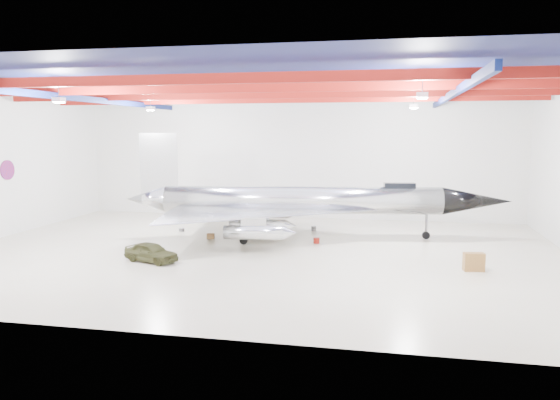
# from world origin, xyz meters

# --- Properties ---
(floor) EXTENTS (40.00, 40.00, 0.00)m
(floor) POSITION_xyz_m (0.00, 0.00, 0.00)
(floor) COLOR beige
(floor) RESTS_ON ground
(wall_back) EXTENTS (40.00, 0.00, 40.00)m
(wall_back) POSITION_xyz_m (0.00, 15.00, 5.50)
(wall_back) COLOR silver
(wall_back) RESTS_ON floor
(ceiling) EXTENTS (40.00, 40.00, 0.00)m
(ceiling) POSITION_xyz_m (0.00, 0.00, 11.00)
(ceiling) COLOR #0A0F38
(ceiling) RESTS_ON wall_back
(ceiling_structure) EXTENTS (39.50, 29.50, 1.08)m
(ceiling_structure) POSITION_xyz_m (0.00, 0.00, 10.32)
(ceiling_structure) COLOR maroon
(ceiling_structure) RESTS_ON ceiling
(wall_roundel) EXTENTS (0.10, 1.50, 1.50)m
(wall_roundel) POSITION_xyz_m (-19.94, 2.00, 5.00)
(wall_roundel) COLOR #B21414
(wall_roundel) RESTS_ON wall_left
(jet_aircraft) EXTENTS (28.50, 18.59, 7.79)m
(jet_aircraft) POSITION_xyz_m (2.08, 5.38, 2.56)
(jet_aircraft) COLOR silver
(jet_aircraft) RESTS_ON floor
(jeep) EXTENTS (3.79, 2.47, 1.20)m
(jeep) POSITION_xyz_m (-5.64, -3.90, 0.60)
(jeep) COLOR #393A1D
(jeep) RESTS_ON floor
(desk) EXTENTS (1.22, 0.74, 1.05)m
(desk) POSITION_xyz_m (13.33, -2.22, 0.52)
(desk) COLOR brown
(desk) RESTS_ON floor
(crate_ply) EXTENTS (0.62, 0.54, 0.38)m
(crate_ply) POSITION_xyz_m (-4.44, 3.70, 0.19)
(crate_ply) COLOR olive
(crate_ply) RESTS_ON floor
(engine_drum) EXTENTS (0.59, 0.59, 0.40)m
(engine_drum) POSITION_xyz_m (-0.74, 4.17, 0.20)
(engine_drum) COLOR #59595B
(engine_drum) RESTS_ON floor
(parts_bin) EXTENTS (0.70, 0.59, 0.45)m
(parts_bin) POSITION_xyz_m (0.32, 6.67, 0.22)
(parts_bin) COLOR olive
(parts_bin) RESTS_ON floor
(crate_small) EXTENTS (0.41, 0.36, 0.24)m
(crate_small) POSITION_xyz_m (-7.68, 6.08, 0.12)
(crate_small) COLOR #59595B
(crate_small) RESTS_ON floor
(tool_chest) EXTENTS (0.50, 0.50, 0.39)m
(tool_chest) POSITION_xyz_m (3.49, 3.63, 0.20)
(tool_chest) COLOR maroon
(tool_chest) RESTS_ON floor
(oil_barrel) EXTENTS (0.78, 0.72, 0.44)m
(oil_barrel) POSITION_xyz_m (-0.69, 6.88, 0.22)
(oil_barrel) COLOR olive
(oil_barrel) RESTS_ON floor
(spares_box) EXTENTS (0.44, 0.44, 0.36)m
(spares_box) POSITION_xyz_m (2.58, 8.54, 0.18)
(spares_box) COLOR #59595B
(spares_box) RESTS_ON floor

